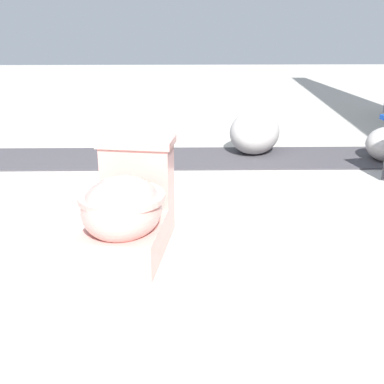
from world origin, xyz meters
The scene contains 4 objects.
ground_plane centered at (0.00, 0.00, 0.00)m, with size 14.00×14.00×0.00m, color #B7B2A8.
gravel_strip centered at (-1.34, 0.50, 0.01)m, with size 0.56×8.00×0.01m, color #423F44.
toilet centered at (0.18, 0.16, 0.22)m, with size 0.68×0.47×0.52m.
boulder_near centered at (-1.49, 0.97, 0.17)m, with size 0.46×0.37×0.33m, color #B7B2AD.
Camera 1 is at (2.50, 0.42, 1.16)m, focal length 50.00 mm.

